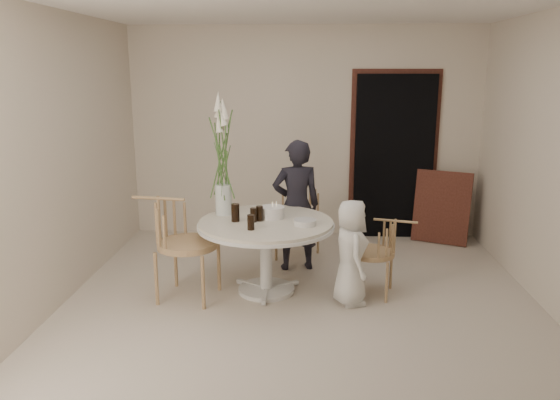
{
  "coord_description": "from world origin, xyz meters",
  "views": [
    {
      "loc": [
        0.05,
        -4.82,
        2.17
      ],
      "look_at": [
        -0.22,
        0.3,
        0.93
      ],
      "focal_mm": 35.0,
      "sensor_mm": 36.0,
      "label": 1
    }
  ],
  "objects_px": {
    "table": "(266,232)",
    "chair_left": "(173,233)",
    "birthday_cake": "(272,212)",
    "chair_far": "(301,209)",
    "chair_right": "(383,246)",
    "boy": "(351,252)",
    "girl": "(296,206)",
    "flower_vase": "(222,158)"
  },
  "relations": [
    {
      "from": "table",
      "to": "chair_left",
      "type": "distance_m",
      "value": 0.89
    },
    {
      "from": "table",
      "to": "birthday_cake",
      "type": "relative_size",
      "value": 5.59
    },
    {
      "from": "chair_far",
      "to": "birthday_cake",
      "type": "distance_m",
      "value": 1.1
    },
    {
      "from": "chair_right",
      "to": "boy",
      "type": "relative_size",
      "value": 0.78
    },
    {
      "from": "chair_far",
      "to": "table",
      "type": "bearing_deg",
      "value": -90.04
    },
    {
      "from": "table",
      "to": "chair_right",
      "type": "bearing_deg",
      "value": -1.12
    },
    {
      "from": "chair_left",
      "to": "girl",
      "type": "bearing_deg",
      "value": -45.32
    },
    {
      "from": "chair_right",
      "to": "boy",
      "type": "height_order",
      "value": "boy"
    },
    {
      "from": "table",
      "to": "girl",
      "type": "distance_m",
      "value": 0.73
    },
    {
      "from": "chair_far",
      "to": "birthday_cake",
      "type": "height_order",
      "value": "birthday_cake"
    },
    {
      "from": "chair_left",
      "to": "boy",
      "type": "bearing_deg",
      "value": -83.29
    },
    {
      "from": "girl",
      "to": "boy",
      "type": "relative_size",
      "value": 1.43
    },
    {
      "from": "table",
      "to": "chair_right",
      "type": "height_order",
      "value": "chair_right"
    },
    {
      "from": "table",
      "to": "chair_left",
      "type": "height_order",
      "value": "chair_left"
    },
    {
      "from": "table",
      "to": "flower_vase",
      "type": "relative_size",
      "value": 1.09
    },
    {
      "from": "girl",
      "to": "boy",
      "type": "height_order",
      "value": "girl"
    },
    {
      "from": "chair_far",
      "to": "chair_right",
      "type": "xyz_separation_m",
      "value": [
        0.81,
        -1.18,
        -0.05
      ]
    },
    {
      "from": "table",
      "to": "girl",
      "type": "height_order",
      "value": "girl"
    },
    {
      "from": "chair_far",
      "to": "flower_vase",
      "type": "xyz_separation_m",
      "value": [
        -0.77,
        -0.93,
        0.75
      ]
    },
    {
      "from": "table",
      "to": "chair_left",
      "type": "xyz_separation_m",
      "value": [
        -0.87,
        -0.16,
        0.03
      ]
    },
    {
      "from": "boy",
      "to": "chair_left",
      "type": "bearing_deg",
      "value": 76.4
    },
    {
      "from": "birthday_cake",
      "to": "girl",
      "type": "bearing_deg",
      "value": 68.1
    },
    {
      "from": "chair_left",
      "to": "flower_vase",
      "type": "xyz_separation_m",
      "value": [
        0.43,
        0.39,
        0.66
      ]
    },
    {
      "from": "chair_far",
      "to": "girl",
      "type": "relative_size",
      "value": 0.6
    },
    {
      "from": "chair_right",
      "to": "boy",
      "type": "xyz_separation_m",
      "value": [
        -0.32,
        -0.21,
        -0.0
      ]
    },
    {
      "from": "chair_right",
      "to": "chair_left",
      "type": "xyz_separation_m",
      "value": [
        -2.01,
        -0.14,
        0.14
      ]
    },
    {
      "from": "chair_right",
      "to": "girl",
      "type": "relative_size",
      "value": 0.54
    },
    {
      "from": "table",
      "to": "chair_left",
      "type": "relative_size",
      "value": 1.33
    },
    {
      "from": "boy",
      "to": "flower_vase",
      "type": "relative_size",
      "value": 0.82
    },
    {
      "from": "chair_left",
      "to": "flower_vase",
      "type": "relative_size",
      "value": 0.81
    },
    {
      "from": "boy",
      "to": "flower_vase",
      "type": "bearing_deg",
      "value": 58.71
    },
    {
      "from": "boy",
      "to": "girl",
      "type": "bearing_deg",
      "value": 19.37
    },
    {
      "from": "girl",
      "to": "birthday_cake",
      "type": "height_order",
      "value": "girl"
    },
    {
      "from": "birthday_cake",
      "to": "chair_right",
      "type": "bearing_deg",
      "value": -7.15
    },
    {
      "from": "table",
      "to": "flower_vase",
      "type": "xyz_separation_m",
      "value": [
        -0.45,
        0.23,
        0.69
      ]
    },
    {
      "from": "table",
      "to": "boy",
      "type": "relative_size",
      "value": 1.33
    },
    {
      "from": "chair_far",
      "to": "chair_right",
      "type": "height_order",
      "value": "chair_far"
    },
    {
      "from": "birthday_cake",
      "to": "chair_left",
      "type": "bearing_deg",
      "value": -163.67
    },
    {
      "from": "girl",
      "to": "flower_vase",
      "type": "height_order",
      "value": "flower_vase"
    },
    {
      "from": "chair_left",
      "to": "girl",
      "type": "distance_m",
      "value": 1.42
    },
    {
      "from": "chair_far",
      "to": "chair_right",
      "type": "bearing_deg",
      "value": -40.08
    },
    {
      "from": "chair_far",
      "to": "chair_left",
      "type": "height_order",
      "value": "chair_left"
    }
  ]
}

